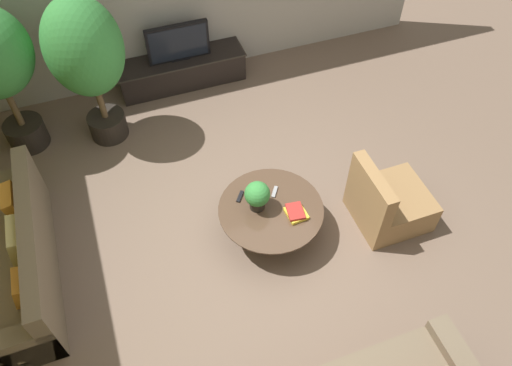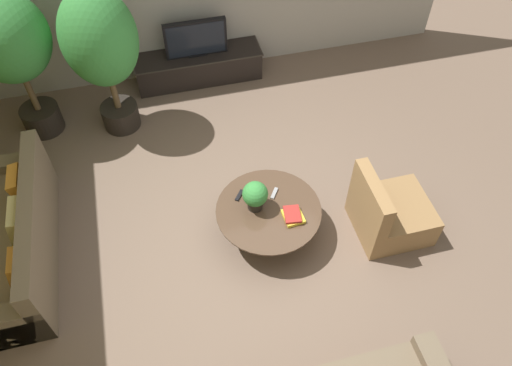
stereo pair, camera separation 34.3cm
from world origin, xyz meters
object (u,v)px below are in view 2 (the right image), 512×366
object	(u,v)px
coffee_table	(268,216)
potted_plant_tabletop	(255,195)
couch_by_wall	(15,241)
potted_palm_tall	(10,45)
potted_palm_corner	(101,45)
armchair_wicker	(389,213)
television	(196,39)
media_console	(199,66)

from	to	relation	value
coffee_table	potted_plant_tabletop	distance (m)	0.36
couch_by_wall	potted_palm_tall	distance (m)	2.30
potted_palm_tall	potted_palm_corner	distance (m)	1.05
couch_by_wall	potted_palm_corner	xyz separation A→B (m)	(1.25, 1.85, 1.01)
armchair_wicker	coffee_table	bearing A→B (deg)	78.11
armchair_wicker	potted_palm_corner	bearing A→B (deg)	48.26
coffee_table	couch_by_wall	world-z (taller)	couch_by_wall
television	coffee_table	bearing A→B (deg)	-84.77
coffee_table	couch_by_wall	bearing A→B (deg)	172.23
couch_by_wall	coffee_table	bearing A→B (deg)	82.23
television	potted_palm_tall	bearing A→B (deg)	-166.85
potted_plant_tabletop	armchair_wicker	bearing A→B (deg)	-13.56
potted_palm_tall	potted_palm_corner	xyz separation A→B (m)	(1.03, -0.19, -0.04)
television	potted_palm_corner	world-z (taller)	potted_palm_corner
media_console	potted_plant_tabletop	size ratio (longest dim) A/B	5.05
television	potted_palm_tall	distance (m)	2.38
television	armchair_wicker	size ratio (longest dim) A/B	1.03
media_console	potted_palm_tall	xyz separation A→B (m)	(-2.24, -0.52, 1.11)
television	armchair_wicker	world-z (taller)	television
media_console	potted_palm_tall	distance (m)	2.55
media_console	potted_palm_tall	world-z (taller)	potted_palm_tall
couch_by_wall	potted_plant_tabletop	xyz separation A→B (m)	(2.59, -0.30, 0.34)
potted_palm_tall	television	bearing A→B (deg)	13.15
couch_by_wall	armchair_wicker	size ratio (longest dim) A/B	2.52
television	potted_palm_corner	xyz separation A→B (m)	(-1.21, -0.71, 0.59)
potted_plant_tabletop	media_console	bearing A→B (deg)	92.77
coffee_table	media_console	bearing A→B (deg)	95.22
television	potted_palm_tall	world-z (taller)	potted_palm_tall
armchair_wicker	potted_palm_corner	xyz separation A→B (m)	(-2.80, 2.50, 1.03)
coffee_table	armchair_wicker	size ratio (longest dim) A/B	1.35
potted_palm_tall	media_console	bearing A→B (deg)	13.19
media_console	couch_by_wall	bearing A→B (deg)	-133.80
television	armchair_wicker	distance (m)	3.61
couch_by_wall	potted_palm_corner	distance (m)	2.45
coffee_table	armchair_wicker	distance (m)	1.35
coffee_table	potted_palm_corner	distance (m)	2.85
coffee_table	potted_palm_tall	world-z (taller)	potted_palm_tall
television	couch_by_wall	distance (m)	3.57
armchair_wicker	potted_palm_tall	world-z (taller)	potted_palm_tall
armchair_wicker	potted_palm_corner	size ratio (longest dim) A/B	0.43
potted_palm_corner	couch_by_wall	bearing A→B (deg)	-124.04
potted_palm_corner	armchair_wicker	bearing A→B (deg)	-41.74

